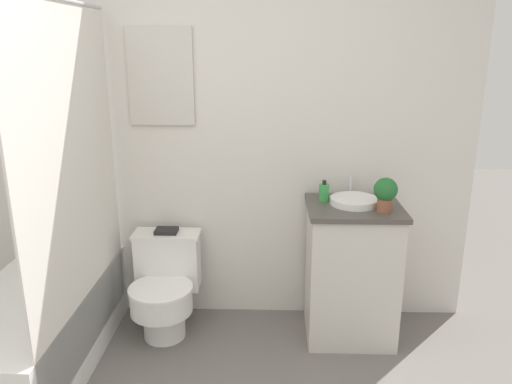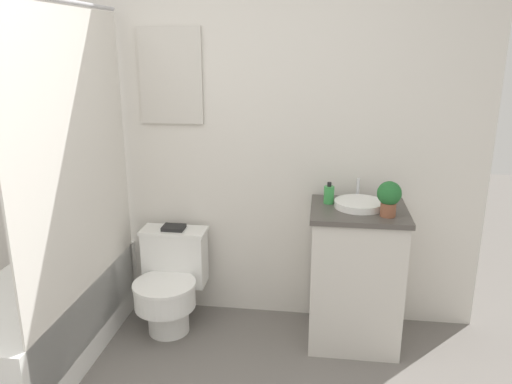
{
  "view_description": "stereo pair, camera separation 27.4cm",
  "coord_description": "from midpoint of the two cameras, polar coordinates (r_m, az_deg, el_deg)",
  "views": [
    {
      "loc": [
        0.42,
        -1.26,
        1.77
      ],
      "look_at": [
        0.34,
        1.37,
        0.99
      ],
      "focal_mm": 35.0,
      "sensor_mm": 36.0,
      "label": 1
    },
    {
      "loc": [
        0.69,
        -1.24,
        1.77
      ],
      "look_at": [
        0.34,
        1.37,
        0.99
      ],
      "focal_mm": 35.0,
      "sensor_mm": 36.0,
      "label": 2
    }
  ],
  "objects": [
    {
      "name": "wall_back",
      "position": [
        3.19,
        -8.4,
        7.08
      ],
      "size": [
        3.39,
        0.07,
        2.5
      ],
      "color": "silver",
      "rests_on": "ground_plane"
    },
    {
      "name": "shower_area",
      "position": [
        3.15,
        -26.03,
        -13.35
      ],
      "size": [
        0.63,
        1.36,
        1.98
      ],
      "color": "white",
      "rests_on": "ground_plane"
    },
    {
      "name": "toilet",
      "position": [
        3.26,
        -12.81,
        -10.5
      ],
      "size": [
        0.42,
        0.54,
        0.62
      ],
      "color": "white",
      "rests_on": "ground_plane"
    },
    {
      "name": "vanity",
      "position": [
        3.13,
        8.31,
        -8.97
      ],
      "size": [
        0.56,
        0.5,
        0.85
      ],
      "color": "beige",
      "rests_on": "ground_plane"
    },
    {
      "name": "sink",
      "position": [
        2.99,
        8.61,
        -1.04
      ],
      "size": [
        0.29,
        0.32,
        0.13
      ],
      "color": "white",
      "rests_on": "vanity"
    },
    {
      "name": "soap_bottle",
      "position": [
        3.02,
        5.21,
        -0.08
      ],
      "size": [
        0.06,
        0.06,
        0.13
      ],
      "color": "green",
      "rests_on": "vanity"
    },
    {
      "name": "potted_plant",
      "position": [
        2.86,
        11.94,
        -0.1
      ],
      "size": [
        0.13,
        0.13,
        0.2
      ],
      "color": "brown",
      "rests_on": "vanity"
    },
    {
      "name": "book_on_tank",
      "position": [
        3.24,
        -12.62,
        -4.39
      ],
      "size": [
        0.14,
        0.11,
        0.02
      ],
      "color": "black",
      "rests_on": "toilet"
    }
  ]
}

